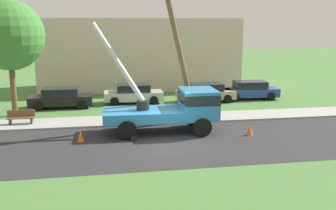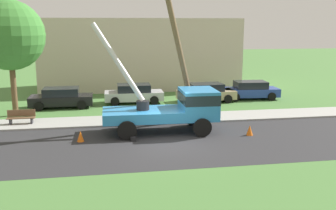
# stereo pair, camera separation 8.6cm
# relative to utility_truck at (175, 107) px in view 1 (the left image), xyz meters

# --- Properties ---
(ground_plane) EXTENTS (120.00, 120.00, 0.00)m
(ground_plane) POSITION_rel_utility_truck_xyz_m (-0.72, 9.91, -1.41)
(ground_plane) COLOR #477538
(road_asphalt) EXTENTS (80.00, 7.39, 0.01)m
(road_asphalt) POSITION_rel_utility_truck_xyz_m (-0.72, -2.09, -1.40)
(road_asphalt) COLOR #2B2B2D
(road_asphalt) RESTS_ON ground
(sidewalk_strip) EXTENTS (80.00, 2.52, 0.10)m
(sidewalk_strip) POSITION_rel_utility_truck_xyz_m (-0.72, 2.86, -1.36)
(sidewalk_strip) COLOR #9E9E99
(sidewalk_strip) RESTS_ON ground
(utility_truck) EXTENTS (6.76, 3.21, 5.98)m
(utility_truck) POSITION_rel_utility_truck_xyz_m (0.00, 0.00, 0.00)
(utility_truck) COLOR #2D84C6
(utility_truck) RESTS_ON ground
(leaning_utility_pole) EXTENTS (2.99, 1.40, 8.77)m
(leaning_utility_pole) POSITION_rel_utility_truck_xyz_m (0.58, 1.93, 3.09)
(leaning_utility_pole) COLOR brown
(leaning_utility_pole) RESTS_ON ground
(traffic_cone_ahead) EXTENTS (0.36, 0.36, 0.56)m
(traffic_cone_ahead) POSITION_rel_utility_truck_xyz_m (3.82, -1.42, -1.13)
(traffic_cone_ahead) COLOR orange
(traffic_cone_ahead) RESTS_ON ground
(traffic_cone_behind) EXTENTS (0.36, 0.36, 0.56)m
(traffic_cone_behind) POSITION_rel_utility_truck_xyz_m (-5.10, -1.08, -1.13)
(traffic_cone_behind) COLOR orange
(traffic_cone_behind) RESTS_ON ground
(parked_sedan_black) EXTENTS (4.40, 2.02, 1.42)m
(parked_sedan_black) POSITION_rel_utility_truck_xyz_m (-6.85, 7.66, -0.70)
(parked_sedan_black) COLOR black
(parked_sedan_black) RESTS_ON ground
(parked_sedan_silver) EXTENTS (4.44, 2.09, 1.42)m
(parked_sedan_silver) POSITION_rel_utility_truck_xyz_m (-1.58, 8.51, -0.70)
(parked_sedan_silver) COLOR #B7B7BF
(parked_sedan_silver) RESTS_ON ground
(parked_sedan_tan) EXTENTS (4.48, 2.16, 1.42)m
(parked_sedan_tan) POSITION_rel_utility_truck_xyz_m (3.95, 7.99, -0.70)
(parked_sedan_tan) COLOR tan
(parked_sedan_tan) RESTS_ON ground
(parked_sedan_blue) EXTENTS (4.51, 2.21, 1.42)m
(parked_sedan_blue) POSITION_rel_utility_truck_xyz_m (7.76, 8.54, -0.70)
(parked_sedan_blue) COLOR #263F99
(parked_sedan_blue) RESTS_ON ground
(park_bench) EXTENTS (1.60, 0.45, 0.90)m
(park_bench) POSITION_rel_utility_truck_xyz_m (-8.72, 2.93, -0.95)
(park_bench) COLOR brown
(park_bench) RESTS_ON ground
(roadside_tree_near) EXTENTS (4.43, 4.43, 7.41)m
(roadside_tree_near) POSITION_rel_utility_truck_xyz_m (-9.58, 5.58, 3.77)
(roadside_tree_near) COLOR brown
(roadside_tree_near) RESTS_ON ground
(lowrise_building_backdrop) EXTENTS (18.00, 6.00, 6.40)m
(lowrise_building_backdrop) POSITION_rel_utility_truck_xyz_m (-0.33, 15.94, 1.79)
(lowrise_building_backdrop) COLOR beige
(lowrise_building_backdrop) RESTS_ON ground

